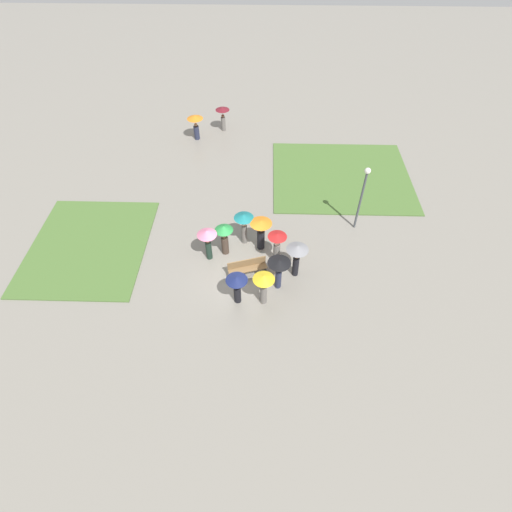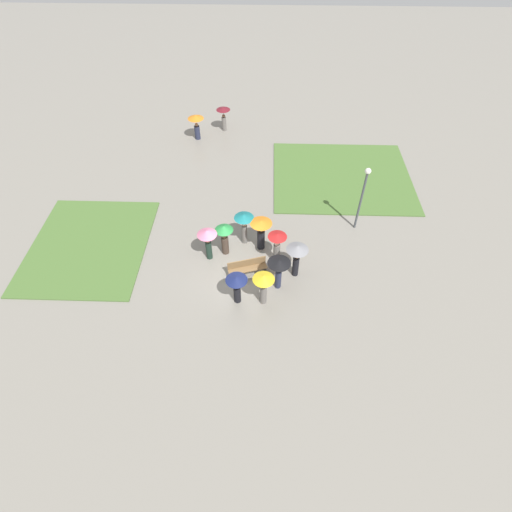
{
  "view_description": "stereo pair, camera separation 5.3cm",
  "coord_description": "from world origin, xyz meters",
  "px_view_note": "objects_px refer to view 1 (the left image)",
  "views": [
    {
      "loc": [
        1.42,
        -13.45,
        15.26
      ],
      "look_at": [
        1.06,
        -0.12,
        1.01
      ],
      "focal_mm": 28.0,
      "sensor_mm": 36.0,
      "label": 1
    },
    {
      "loc": [
        1.47,
        -13.45,
        15.26
      ],
      "look_at": [
        1.06,
        -0.12,
        1.01
      ],
      "focal_mm": 28.0,
      "sensor_mm": 36.0,
      "label": 2
    }
  ],
  "objects_px": {
    "lone_walker_far_path": "(195,122)",
    "crowd_person_teal": "(244,222)",
    "crowd_person_grey": "(297,253)",
    "lamp_post": "(363,190)",
    "crowd_person_red": "(277,243)",
    "crowd_person_pink": "(207,238)",
    "crowd_person_navy": "(237,284)",
    "crowd_person_green": "(224,235)",
    "crowd_person_orange": "(261,230)",
    "crowd_person_yellow": "(264,283)",
    "park_bench": "(247,267)",
    "lone_walker_mid_plaza": "(223,114)",
    "crowd_person_black": "(279,267)"
  },
  "relations": [
    {
      "from": "crowd_person_teal",
      "to": "park_bench",
      "type": "bearing_deg",
      "value": 62.22
    },
    {
      "from": "lamp_post",
      "to": "crowd_person_orange",
      "type": "distance_m",
      "value": 5.66
    },
    {
      "from": "crowd_person_pink",
      "to": "lone_walker_mid_plaza",
      "type": "distance_m",
      "value": 12.98
    },
    {
      "from": "crowd_person_pink",
      "to": "crowd_person_red",
      "type": "distance_m",
      "value": 3.47
    },
    {
      "from": "crowd_person_grey",
      "to": "crowd_person_orange",
      "type": "bearing_deg",
      "value": 169.8
    },
    {
      "from": "crowd_person_teal",
      "to": "crowd_person_green",
      "type": "bearing_deg",
      "value": 6.28
    },
    {
      "from": "lone_walker_mid_plaza",
      "to": "crowd_person_black",
      "type": "bearing_deg",
      "value": 63.56
    },
    {
      "from": "crowd_person_red",
      "to": "crowd_person_orange",
      "type": "bearing_deg",
      "value": 20.87
    },
    {
      "from": "crowd_person_teal",
      "to": "crowd_person_green",
      "type": "height_order",
      "value": "crowd_person_teal"
    },
    {
      "from": "crowd_person_teal",
      "to": "crowd_person_grey",
      "type": "xyz_separation_m",
      "value": [
        2.63,
        -2.22,
        0.04
      ]
    },
    {
      "from": "crowd_person_orange",
      "to": "crowd_person_pink",
      "type": "bearing_deg",
      "value": 15.87
    },
    {
      "from": "crowd_person_pink",
      "to": "crowd_person_navy",
      "type": "distance_m",
      "value": 3.19
    },
    {
      "from": "lamp_post",
      "to": "crowd_person_navy",
      "type": "height_order",
      "value": "lamp_post"
    },
    {
      "from": "park_bench",
      "to": "crowd_person_red",
      "type": "bearing_deg",
      "value": 15.05
    },
    {
      "from": "crowd_person_green",
      "to": "crowd_person_grey",
      "type": "bearing_deg",
      "value": 149.79
    },
    {
      "from": "crowd_person_teal",
      "to": "crowd_person_grey",
      "type": "height_order",
      "value": "crowd_person_grey"
    },
    {
      "from": "crowd_person_grey",
      "to": "lone_walker_mid_plaza",
      "type": "height_order",
      "value": "crowd_person_grey"
    },
    {
      "from": "crowd_person_green",
      "to": "crowd_person_red",
      "type": "xyz_separation_m",
      "value": [
        2.66,
        -0.54,
        0.03
      ]
    },
    {
      "from": "crowd_person_pink",
      "to": "lone_walker_mid_plaza",
      "type": "height_order",
      "value": "crowd_person_pink"
    },
    {
      "from": "crowd_person_black",
      "to": "crowd_person_yellow",
      "type": "bearing_deg",
      "value": -63.31
    },
    {
      "from": "crowd_person_grey",
      "to": "crowd_person_red",
      "type": "xyz_separation_m",
      "value": [
        -0.93,
        0.86,
        -0.2
      ]
    },
    {
      "from": "crowd_person_navy",
      "to": "lone_walker_far_path",
      "type": "distance_m",
      "value": 14.94
    },
    {
      "from": "lone_walker_far_path",
      "to": "crowd_person_grey",
      "type": "bearing_deg",
      "value": -123.75
    },
    {
      "from": "lamp_post",
      "to": "crowd_person_green",
      "type": "distance_m",
      "value": 7.51
    },
    {
      "from": "crowd_person_green",
      "to": "lone_walker_mid_plaza",
      "type": "distance_m",
      "value": 12.63
    },
    {
      "from": "crowd_person_green",
      "to": "crowd_person_yellow",
      "type": "bearing_deg",
      "value": 113.89
    },
    {
      "from": "crowd_person_pink",
      "to": "crowd_person_navy",
      "type": "height_order",
      "value": "crowd_person_pink"
    },
    {
      "from": "lone_walker_far_path",
      "to": "crowd_person_teal",
      "type": "bearing_deg",
      "value": -130.54
    },
    {
      "from": "lone_walker_far_path",
      "to": "crowd_person_navy",
      "type": "bearing_deg",
      "value": -136.35
    },
    {
      "from": "crowd_person_orange",
      "to": "crowd_person_black",
      "type": "xyz_separation_m",
      "value": [
        0.88,
        -2.64,
        0.14
      ]
    },
    {
      "from": "crowd_person_yellow",
      "to": "crowd_person_green",
      "type": "relative_size",
      "value": 1.01
    },
    {
      "from": "crowd_person_navy",
      "to": "crowd_person_orange",
      "type": "bearing_deg",
      "value": -94.31
    },
    {
      "from": "crowd_person_grey",
      "to": "lone_walker_mid_plaza",
      "type": "relative_size",
      "value": 1.13
    },
    {
      "from": "crowd_person_green",
      "to": "crowd_person_black",
      "type": "bearing_deg",
      "value": 132.03
    },
    {
      "from": "crowd_person_green",
      "to": "lone_walker_far_path",
      "type": "relative_size",
      "value": 1.04
    },
    {
      "from": "crowd_person_orange",
      "to": "crowd_person_green",
      "type": "distance_m",
      "value": 1.9
    },
    {
      "from": "crowd_person_grey",
      "to": "crowd_person_black",
      "type": "xyz_separation_m",
      "value": [
        -0.86,
        -0.82,
        -0.07
      ]
    },
    {
      "from": "crowd_person_orange",
      "to": "crowd_person_red",
      "type": "distance_m",
      "value": 1.26
    },
    {
      "from": "crowd_person_black",
      "to": "crowd_person_navy",
      "type": "relative_size",
      "value": 1.09
    },
    {
      "from": "crowd_person_navy",
      "to": "crowd_person_pink",
      "type": "bearing_deg",
      "value": -47.65
    },
    {
      "from": "lone_walker_far_path",
      "to": "crowd_person_green",
      "type": "bearing_deg",
      "value": -136.37
    },
    {
      "from": "crowd_person_navy",
      "to": "crowd_person_green",
      "type": "bearing_deg",
      "value": -63.59
    },
    {
      "from": "lone_walker_mid_plaza",
      "to": "park_bench",
      "type": "bearing_deg",
      "value": 58.41
    },
    {
      "from": "crowd_person_yellow",
      "to": "lamp_post",
      "type": "bearing_deg",
      "value": -29.33
    },
    {
      "from": "crowd_person_grey",
      "to": "lone_walker_mid_plaza",
      "type": "distance_m",
      "value": 14.76
    },
    {
      "from": "park_bench",
      "to": "lone_walker_far_path",
      "type": "bearing_deg",
      "value": 91.42
    },
    {
      "from": "crowd_person_pink",
      "to": "crowd_person_yellow",
      "type": "height_order",
      "value": "crowd_person_pink"
    },
    {
      "from": "lamp_post",
      "to": "lone_walker_far_path",
      "type": "xyz_separation_m",
      "value": [
        -10.02,
        9.14,
        -1.27
      ]
    },
    {
      "from": "crowd_person_pink",
      "to": "crowd_person_grey",
      "type": "bearing_deg",
      "value": 19.32
    },
    {
      "from": "lamp_post",
      "to": "crowd_person_red",
      "type": "relative_size",
      "value": 2.02
    }
  ]
}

